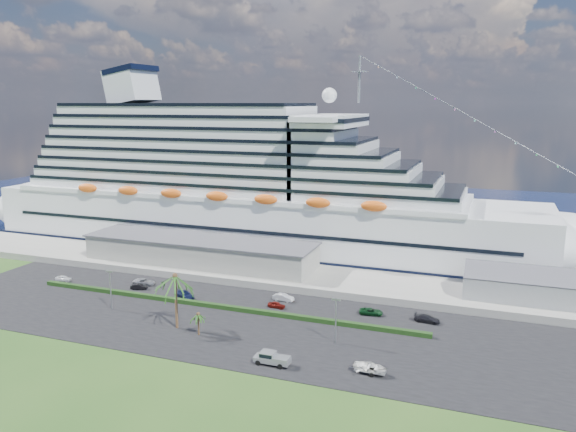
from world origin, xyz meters
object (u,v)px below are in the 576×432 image
at_px(cruise_ship, 250,192).
at_px(pickup_truck, 272,358).
at_px(parked_car_3, 185,294).
at_px(boat_trailer, 370,367).

height_order(cruise_ship, pickup_truck, cruise_ship).
relative_size(cruise_ship, pickup_truck, 31.72).
bearing_deg(pickup_truck, parked_car_3, 142.27).
distance_m(parked_car_3, boat_trailer, 50.07).
height_order(parked_car_3, boat_trailer, boat_trailer).
height_order(cruise_ship, boat_trailer, cruise_ship).
height_order(pickup_truck, boat_trailer, pickup_truck).
xyz_separation_m(pickup_truck, boat_trailer, (15.83, 2.34, 0.01)).
relative_size(cruise_ship, boat_trailer, 31.08).
xyz_separation_m(parked_car_3, boat_trailer, (45.59, -20.69, 0.41)).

